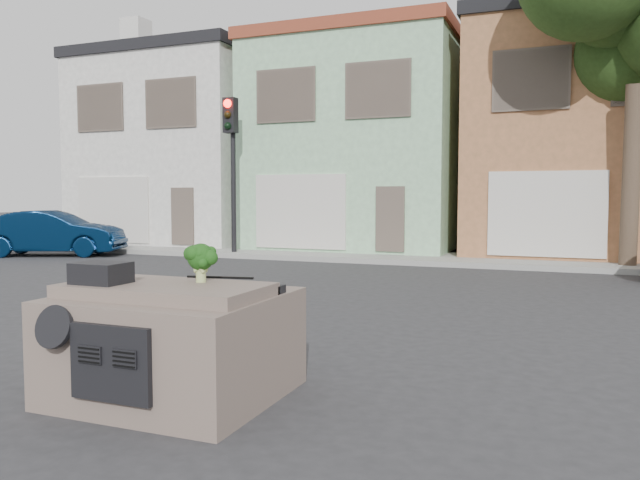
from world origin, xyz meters
The scene contains 12 objects.
ground_plane centered at (0.00, 0.00, 0.00)m, with size 120.00×120.00×0.00m, color #303033.
sidewalk centered at (0.00, 10.50, 0.07)m, with size 40.00×3.00×0.15m, color gray.
townhouse_white centered at (-11.00, 14.50, 3.77)m, with size 7.20×8.20×7.55m, color silver.
townhouse_mint centered at (-3.50, 14.50, 3.77)m, with size 7.20×8.20×7.55m, color #9CCFA0.
townhouse_tan centered at (4.00, 14.50, 3.77)m, with size 7.20×8.20×7.55m, color #A76C44.
navy_sedan centered at (-12.16, 7.63, 0.00)m, with size 1.56×4.48×1.48m, color #051A37.
traffic_signal centered at (-6.50, 9.50, 2.55)m, with size 0.40×0.40×5.10m, color black.
tree_near centered at (5.00, 9.80, 4.25)m, with size 4.40×4.00×8.50m, color #253E16.
car_dashboard centered at (0.00, -3.00, 0.56)m, with size 2.00×1.80×1.12m, color #6F5F54.
instrument_hump centered at (-0.58, -3.35, 1.22)m, with size 0.48×0.38×0.20m, color black.
wiper_arm centered at (0.28, -2.62, 1.13)m, with size 0.70×0.03×0.02m, color black.
broccoli centered at (0.25, -2.93, 1.31)m, with size 0.31×0.31×0.38m, color #153B0F.
Camera 1 is at (3.52, -8.03, 1.95)m, focal length 35.00 mm.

